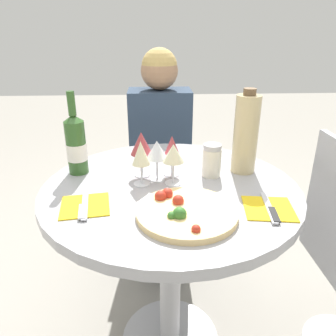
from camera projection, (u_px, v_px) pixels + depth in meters
dining_table at (170, 220)px, 1.23m from camera, size 0.92×0.92×0.78m
chair_behind_diner at (160, 174)px, 2.03m from camera, size 0.37×0.37×0.94m
seated_diner at (161, 170)px, 1.86m from camera, size 0.34×0.44×1.21m
pizza_large at (185, 212)px, 0.98m from camera, size 0.31×0.31×0.05m
wine_bottle at (76, 144)px, 1.23m from camera, size 0.08×0.08×0.31m
tall_carafe at (246, 134)px, 1.23m from camera, size 0.09×0.09×0.32m
sugar_shaker at (212, 161)px, 1.22m from camera, size 0.07×0.07×0.13m
wine_glass_front_left at (141, 154)px, 1.13m from camera, size 0.06×0.06×0.16m
wine_glass_front_right at (173, 154)px, 1.14m from camera, size 0.08×0.08×0.15m
wine_glass_back_left at (141, 144)px, 1.20m from camera, size 0.08×0.08×0.17m
wine_glass_center at (157, 151)px, 1.17m from camera, size 0.08×0.08×0.15m
wine_glass_back_right at (172, 147)px, 1.21m from camera, size 0.07×0.07×0.16m
place_setting_left at (85, 206)px, 1.03m from camera, size 0.17×0.19×0.01m
place_setting_right at (269, 209)px, 1.01m from camera, size 0.17×0.19×0.01m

